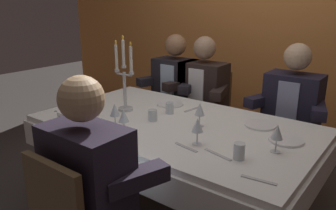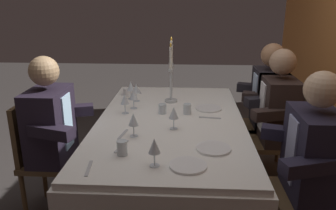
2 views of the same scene
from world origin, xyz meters
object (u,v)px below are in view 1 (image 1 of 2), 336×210
object	(u,v)px
wine_glass_1	(277,133)
wine_glass_2	(115,110)
dinner_plate_0	(286,140)
seated_diner_0	(176,85)
seated_diner_2	(87,180)
wine_glass_3	(200,110)
wine_glass_4	(197,126)
seated_diner_1	(204,90)
dining_table	(174,138)
water_tumbler_0	(239,151)
dinner_plate_2	(260,125)
wine_glass_6	(94,105)
dinner_plate_1	(170,104)
wine_glass_5	(80,106)
seated_diner_3	(292,106)
coffee_cup_0	(63,116)
water_tumbler_2	(170,108)
water_tumbler_1	(153,115)
candelabra	(124,81)
wine_glass_0	(124,116)

from	to	relation	value
wine_glass_1	wine_glass_2	distance (m)	1.03
dinner_plate_0	seated_diner_0	world-z (taller)	seated_diner_0
seated_diner_2	wine_glass_3	bearing A→B (deg)	87.05
wine_glass_4	seated_diner_1	xyz separation A→B (m)	(-0.64, 1.11, -0.12)
dining_table	water_tumbler_0	distance (m)	0.68
water_tumbler_0	wine_glass_2	bearing A→B (deg)	-175.68
dinner_plate_2	wine_glass_6	distance (m)	1.15
dinner_plate_1	wine_glass_6	bearing A→B (deg)	-106.79
dining_table	seated_diner_2	world-z (taller)	seated_diner_2
wine_glass_2	wine_glass_5	bearing A→B (deg)	-166.09
dinner_plate_0	water_tumbler_0	size ratio (longest dim) A/B	2.30
water_tumbler_0	seated_diner_1	xyz separation A→B (m)	(-0.92, 1.14, -0.05)
dinner_plate_1	seated_diner_3	world-z (taller)	seated_diner_3
dinner_plate_2	water_tumbler_0	bearing A→B (deg)	-78.82
coffee_cup_0	wine_glass_2	bearing A→B (deg)	17.18
wine_glass_3	coffee_cup_0	distance (m)	0.97
dinner_plate_0	water_tumbler_2	bearing A→B (deg)	-179.52
dinner_plate_1	wine_glass_1	distance (m)	1.07
water_tumbler_1	coffee_cup_0	size ratio (longest dim) A/B	0.60
seated_diner_1	dinner_plate_0	bearing A→B (deg)	-35.86
candelabra	dinner_plate_2	xyz separation A→B (m)	(0.96, 0.31, -0.22)
wine_glass_3	seated_diner_2	distance (m)	0.93
seated_diner_0	seated_diner_3	xyz separation A→B (m)	(1.17, 0.00, 0.00)
wine_glass_5	water_tumbler_2	bearing A→B (deg)	52.83
wine_glass_0	seated_diner_1	world-z (taller)	seated_diner_1
dinner_plate_1	seated_diner_1	bearing A→B (deg)	93.86
wine_glass_4	water_tumbler_0	bearing A→B (deg)	-5.25
wine_glass_3	seated_diner_3	bearing A→B (deg)	68.00
dinner_plate_1	wine_glass_6	xyz separation A→B (m)	(-0.19, -0.63, 0.11)
seated_diner_0	seated_diner_2	distance (m)	1.93
wine_glass_3	seated_diner_0	distance (m)	1.19
dinner_plate_1	water_tumbler_2	world-z (taller)	water_tumbler_2
wine_glass_0	wine_glass_5	distance (m)	0.40
seated_diner_3	seated_diner_0	bearing A→B (deg)	180.00
wine_glass_5	seated_diner_1	world-z (taller)	seated_diner_1
dinner_plate_0	seated_diner_0	distance (m)	1.56
coffee_cup_0	seated_diner_1	xyz separation A→B (m)	(0.35, 1.33, -0.03)
wine_glass_3	seated_diner_3	world-z (taller)	seated_diner_3
dinner_plate_2	wine_glass_5	xyz separation A→B (m)	(-1.03, -0.68, 0.11)
dinner_plate_0	water_tumbler_1	world-z (taller)	water_tumbler_1
dinner_plate_0	wine_glass_4	bearing A→B (deg)	-137.90
dinner_plate_1	wine_glass_2	distance (m)	0.63
wine_glass_3	wine_glass_4	bearing A→B (deg)	-60.22
wine_glass_6	seated_diner_0	distance (m)	1.23
dining_table	dinner_plate_2	size ratio (longest dim) A/B	9.09
candelabra	dinner_plate_2	distance (m)	1.03
coffee_cup_0	seated_diner_3	bearing A→B (deg)	48.33
dinner_plate_2	wine_glass_4	world-z (taller)	wine_glass_4
seated_diner_2	wine_glass_1	bearing A→B (deg)	54.28
dining_table	coffee_cup_0	distance (m)	0.80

